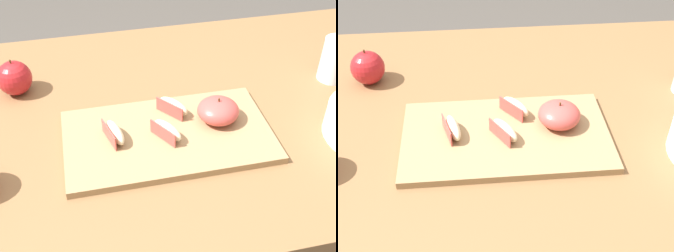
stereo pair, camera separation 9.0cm
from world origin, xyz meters
The scene contains 8 objects.
dining_table centered at (0.00, 0.00, 0.66)m, with size 1.34×0.79×0.78m.
cutting_board centered at (0.01, -0.09, 0.78)m, with size 0.42×0.24×0.02m.
apple_half_skin_up centered at (0.12, -0.07, 0.82)m, with size 0.09×0.09×0.06m.
apple_wedge_right centered at (0.00, -0.10, 0.81)m, with size 0.06×0.08×0.03m.
apple_wedge_middle centered at (0.03, -0.02, 0.81)m, with size 0.07×0.07×0.03m.
apple_wedge_near_knife centered at (-0.10, -0.08, 0.81)m, with size 0.04×0.08×0.03m.
whole_apple_crimson centered at (-0.30, 0.15, 0.82)m, with size 0.08×0.08×0.09m.
drinking_glass_water centered at (0.45, 0.04, 0.83)m, with size 0.07×0.07×0.10m.
Camera 1 is at (-0.14, -0.76, 1.39)m, focal length 47.81 mm.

